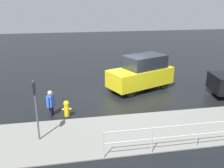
{
  "coord_description": "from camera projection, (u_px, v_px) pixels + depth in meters",
  "views": [
    {
      "loc": [
        3.16,
        12.93,
        5.12
      ],
      "look_at": [
        0.86,
        0.59,
        0.9
      ],
      "focal_mm": 40.0,
      "sensor_mm": 36.0,
      "label": 1
    }
  ],
  "objects": [
    {
      "name": "moving_hatchback",
      "position": [
        141.0,
        73.0,
        14.83
      ],
      "size": [
        4.25,
        3.08,
        2.06
      ],
      "color": "yellow",
      "rests_on": "ground"
    },
    {
      "name": "fire_hydrant",
      "position": [
        67.0,
        109.0,
        11.42
      ],
      "size": [
        0.42,
        0.31,
        0.8
      ],
      "color": "gold",
      "rests_on": "ground"
    },
    {
      "name": "sign_post",
      "position": [
        36.0,
        102.0,
        9.13
      ],
      "size": [
        0.07,
        0.44,
        2.4
      ],
      "color": "#4C4C51",
      "rests_on": "ground"
    },
    {
      "name": "metal_railing",
      "position": [
        198.0,
        131.0,
        8.86
      ],
      "size": [
        6.85,
        0.04,
        1.05
      ],
      "color": "#B7BABF",
      "rests_on": "ground"
    },
    {
      "name": "pedestrian",
      "position": [
        51.0,
        102.0,
        11.51
      ],
      "size": [
        0.37,
        0.53,
        1.22
      ],
      "color": "blue",
      "rests_on": "ground"
    },
    {
      "name": "kerb_strip",
      "position": [
        148.0,
        130.0,
        10.31
      ],
      "size": [
        24.0,
        3.2,
        0.04
      ],
      "primitive_type": "cube",
      "color": "slate",
      "rests_on": "ground"
    },
    {
      "name": "ground_plane",
      "position": [
        125.0,
        95.0,
        14.23
      ],
      "size": [
        60.0,
        60.0,
        0.0
      ],
      "primitive_type": "plane",
      "color": "black"
    }
  ]
}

